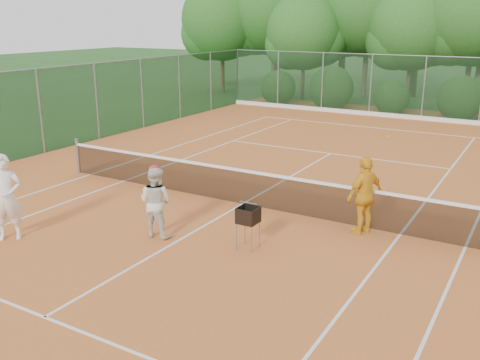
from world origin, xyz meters
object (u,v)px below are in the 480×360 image
at_px(player_center_grp, 156,201).
at_px(player_yellow, 365,195).
at_px(player_white, 6,197).
at_px(ball_hopper, 248,216).

bearing_deg(player_center_grp, player_yellow, 32.41).
relative_size(player_center_grp, player_yellow, 0.91).
distance_m(player_white, player_yellow, 7.85).
xyz_separation_m(player_center_grp, ball_hopper, (2.09, 0.44, -0.08)).
bearing_deg(ball_hopper, player_yellow, 64.52).
bearing_deg(player_yellow, player_center_grp, -32.51).
bearing_deg(player_white, player_yellow, -10.66).
height_order(player_yellow, ball_hopper, player_yellow).
distance_m(player_center_grp, player_yellow, 4.64).
distance_m(player_yellow, ball_hopper, 2.74).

